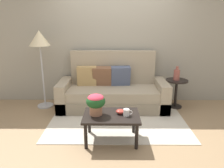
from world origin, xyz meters
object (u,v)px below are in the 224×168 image
Objects in this scene: table_vase at (177,74)px; couch at (112,91)px; snack_bowl at (120,111)px; floor_lamp at (40,43)px; potted_plant at (96,102)px; side_table at (176,88)px; coffee_mug at (127,112)px; coffee_table at (111,118)px.

couch is at bearing 178.80° from table_vase.
table_vase reaches higher than snack_bowl.
couch is at bearing -0.02° from floor_lamp.
potted_plant is 0.39m from snack_bowl.
floor_lamp is at bearing 139.92° from snack_bowl.
side_table is 1.89× the size of potted_plant.
potted_plant is 1.11× the size of table_vase.
couch is at bearing 98.93° from coffee_mug.
couch reaches higher than table_vase.
floor_lamp is 2.19m from snack_bowl.
couch is 17.15× the size of snack_bowl.
coffee_mug reaches higher than snack_bowl.
coffee_table is at bearing -2.12° from potted_plant.
couch reaches higher than potted_plant.
snack_bowl is 1.74m from table_vase.
coffee_table is 2.92× the size of table_vase.
coffee_table is at bearing -43.45° from floor_lamp.
coffee_table is 1.39× the size of side_table.
potted_plant is at bearing 175.33° from coffee_mug.
couch is 1.30m from snack_bowl.
coffee_table is 2.63× the size of potted_plant.
coffee_mug is at bearing -7.24° from coffee_table.
table_vase is at bearing -1.20° from couch.
coffee_mug is (-1.10, -1.34, 0.06)m from side_table.
coffee_mug is 1.73m from table_vase.
coffee_table is 0.34m from potted_plant.
coffee_table is 0.52× the size of floor_lamp.
couch reaches higher than coffee_table.
table_vase reaches higher than coffee_table.
table_vase is (1.29, -0.03, 0.36)m from couch.
side_table is 1.73m from coffee_mug.
potted_plant is at bearing -139.80° from side_table.
floor_lamp is (-1.41, 1.33, 0.96)m from coffee_table.
table_vase reaches higher than coffee_mug.
floor_lamp is 5.03× the size of potted_plant.
coffee_mug is at bearing -39.90° from floor_lamp.
couch is 1.33m from coffee_table.
potted_plant is 2.00m from table_vase.
side_table reaches higher than coffee_mug.
snack_bowl is at bearing -132.96° from side_table.
snack_bowl is at bearing 4.73° from potted_plant.
snack_bowl is (-0.09, 0.07, -0.01)m from coffee_mug.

